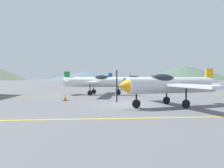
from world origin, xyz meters
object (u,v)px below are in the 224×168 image
Objects in this scene: airplane_mid at (96,82)px; traffic_cone_front at (65,97)px; airplane_far at (130,80)px; car_sedan at (166,83)px; airplane_near at (170,85)px.

airplane_mid is 15.21× the size of traffic_cone_front.
traffic_cone_front is (-2.76, -5.73, -1.22)m from airplane_mid.
airplane_far reaches higher than car_sedan.
airplane_mid is 23.23m from car_sedan.
car_sedan reaches higher than traffic_cone_front.
airplane_near is 0.99× the size of airplane_far.
airplane_far is at bearing 60.99° from airplane_mid.
airplane_far is 18.38m from traffic_cone_front.
car_sedan is at bearing 53.83° from traffic_cone_front.
airplane_near is 1.99× the size of car_sedan.
car_sedan is at bearing 70.98° from airplane_near.
airplane_near is 29.62m from car_sedan.
airplane_near is 0.99× the size of airplane_mid.
airplane_far is 11.63m from car_sedan.
airplane_far is at bearing 87.65° from airplane_near.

